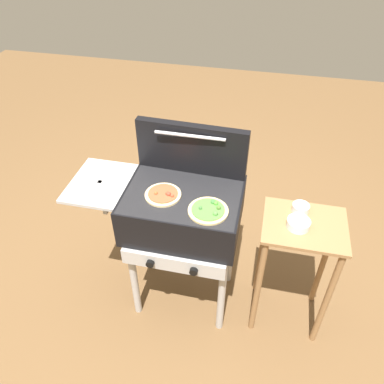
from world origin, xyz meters
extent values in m
plane|color=brown|center=(0.00, 0.00, 0.00)|extent=(8.00, 8.00, 0.00)
cube|color=black|center=(0.00, 0.00, 0.78)|extent=(0.64, 0.48, 0.24)
cube|color=black|center=(0.00, 0.00, 0.90)|extent=(0.61, 0.46, 0.01)
cube|color=#B1B1B1|center=(-0.48, 0.00, 0.89)|extent=(0.32, 0.41, 0.02)
cube|color=#B1B1B1|center=(-0.48, 0.00, 0.78)|extent=(0.02, 0.02, 0.24)
cube|color=#B1B1B1|center=(0.00, -0.25, 0.61)|extent=(0.58, 0.02, 0.10)
cylinder|color=black|center=(-0.12, -0.28, 0.61)|extent=(0.04, 0.02, 0.04)
cylinder|color=black|center=(0.12, -0.28, 0.61)|extent=(0.04, 0.02, 0.04)
cylinder|color=#B1B1B1|center=(-0.27, -0.19, 0.33)|extent=(0.04, 0.04, 0.66)
cylinder|color=#B1B1B1|center=(0.27, -0.19, 0.33)|extent=(0.04, 0.04, 0.66)
cylinder|color=#B1B1B1|center=(-0.27, 0.19, 0.33)|extent=(0.04, 0.04, 0.66)
cylinder|color=#B1B1B1|center=(0.27, 0.19, 0.33)|extent=(0.04, 0.04, 0.66)
cube|color=black|center=(0.00, 0.22, 1.05)|extent=(0.63, 0.07, 0.30)
cylinder|color=#B7B7BC|center=(0.00, 0.17, 1.16)|extent=(0.38, 0.02, 0.02)
cylinder|color=beige|center=(-0.10, -0.04, 0.91)|extent=(0.20, 0.20, 0.01)
cylinder|color=#D14C2D|center=(-0.10, -0.04, 0.92)|extent=(0.16, 0.16, 0.01)
sphere|color=#C14128|center=(-0.07, -0.04, 0.92)|extent=(0.02, 0.02, 0.02)
sphere|color=#A23A28|center=(-0.07, -0.05, 0.92)|extent=(0.03, 0.03, 0.03)
sphere|color=#AF482D|center=(-0.04, -0.05, 0.92)|extent=(0.02, 0.02, 0.02)
sphere|color=#C0572B|center=(-0.13, -0.05, 0.92)|extent=(0.02, 0.02, 0.02)
cylinder|color=#E0C17F|center=(0.16, -0.11, 0.91)|extent=(0.21, 0.21, 0.01)
cylinder|color=#4C8C38|center=(0.16, -0.11, 0.92)|extent=(0.17, 0.17, 0.01)
sphere|color=#50833E|center=(0.20, -0.14, 0.92)|extent=(0.03, 0.03, 0.03)
sphere|color=#496B2B|center=(0.21, -0.10, 0.92)|extent=(0.02, 0.02, 0.02)
sphere|color=#4D9733|center=(0.19, -0.06, 0.92)|extent=(0.02, 0.02, 0.02)
sphere|color=#3E6A36|center=(0.12, -0.12, 0.92)|extent=(0.02, 0.02, 0.02)
sphere|color=#3C6F37|center=(0.17, -0.06, 0.92)|extent=(0.03, 0.03, 0.03)
sphere|color=#4EA038|center=(0.20, -0.14, 0.92)|extent=(0.02, 0.02, 0.02)
cube|color=olive|center=(0.66, 0.00, 0.80)|extent=(0.44, 0.36, 0.02)
cylinder|color=olive|center=(0.47, -0.15, 0.40)|extent=(0.04, 0.04, 0.79)
cylinder|color=olive|center=(0.85, -0.15, 0.40)|extent=(0.04, 0.04, 0.79)
cylinder|color=olive|center=(0.47, 0.15, 0.40)|extent=(0.04, 0.04, 0.79)
cylinder|color=olive|center=(0.85, 0.15, 0.40)|extent=(0.04, 0.04, 0.79)
cylinder|color=silver|center=(0.62, -0.03, 0.83)|extent=(0.12, 0.12, 0.04)
cylinder|color=maroon|center=(0.62, -0.03, 0.83)|extent=(0.10, 0.10, 0.02)
cylinder|color=silver|center=(0.63, 0.10, 0.83)|extent=(0.09, 0.09, 0.04)
cylinder|color=#996B47|center=(0.63, 0.10, 0.83)|extent=(0.08, 0.08, 0.02)
camera|label=1|loc=(0.39, -1.53, 2.22)|focal=35.76mm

